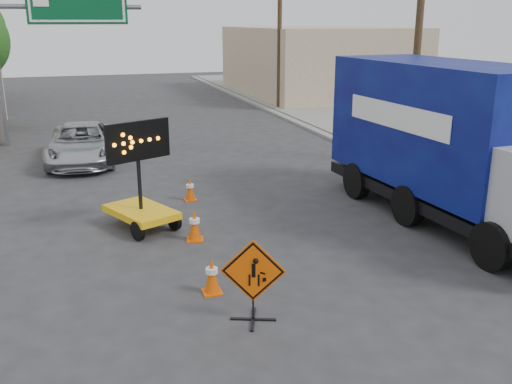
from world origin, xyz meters
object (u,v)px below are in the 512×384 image
arrow_board (141,205)px  pickup_truck (82,143)px  box_truck (452,152)px  construction_sign (253,278)px

arrow_board → pickup_truck: arrow_board is taller
box_truck → arrow_board: bearing=163.3°
arrow_board → box_truck: (7.76, -1.82, 1.22)m
pickup_truck → construction_sign: bearing=-74.4°
pickup_truck → box_truck: box_truck is taller
construction_sign → arrow_board: 5.47m
pickup_truck → box_truck: (8.97, -9.59, 1.13)m
construction_sign → arrow_board: (-1.29, 5.31, -0.19)m
arrow_board → pickup_truck: (-1.22, 7.77, 0.09)m
construction_sign → arrow_board: size_ratio=0.55×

